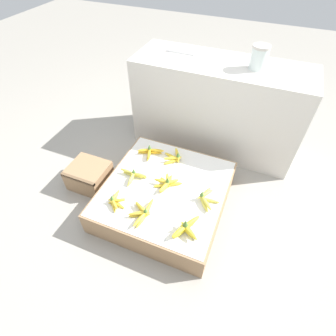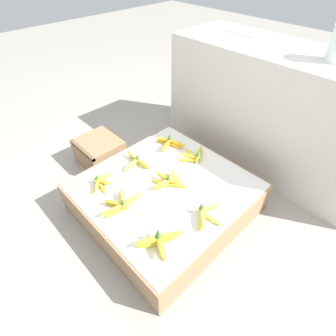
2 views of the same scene
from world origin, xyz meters
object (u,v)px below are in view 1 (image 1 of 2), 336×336
Objects in this scene: banana_bunch_back_midleft at (175,157)px; banana_bunch_front_midright at (186,228)px; banana_bunch_front_left at (115,201)px; banana_bunch_back_left at (150,152)px; wooden_crate at (89,175)px; banana_bunch_middle_midleft at (167,183)px; glass_jar at (259,57)px; banana_bunch_middle_left at (133,175)px; foam_tray_white at (183,49)px; banana_bunch_middle_midright at (206,198)px; banana_bunch_front_midleft at (143,212)px.

banana_bunch_front_midright is at bearing -62.36° from banana_bunch_back_midleft.
banana_bunch_back_left reaches higher than banana_bunch_front_left.
banana_bunch_middle_midleft is (0.69, 0.06, 0.14)m from wooden_crate.
glass_jar is at bearing 65.90° from banana_bunch_middle_midleft.
wooden_crate is 0.44m from banana_bunch_middle_left.
glass_jar is 0.69× the size of foam_tray_white.
banana_bunch_middle_left is 0.91× the size of foam_tray_white.
banana_bunch_back_midleft is at bearing 117.64° from banana_bunch_front_midright.
glass_jar is (0.12, 1.20, 0.67)m from banana_bunch_front_midright.
banana_bunch_middle_left is at bearing 4.68° from wooden_crate.
banana_bunch_middle_midright reaches higher than banana_bunch_front_left.
banana_bunch_back_left is (-0.22, 0.58, 0.00)m from banana_bunch_front_midleft.
foam_tray_white is at bearing 106.38° from banana_bunch_back_midleft.
banana_bunch_front_midleft is 0.32m from banana_bunch_front_midright.
banana_bunch_front_left is 0.86× the size of banana_bunch_back_midleft.
banana_bunch_front_midleft is at bearing -21.08° from wooden_crate.
glass_jar is at bearing 60.31° from banana_bunch_front_left.
banana_bunch_middle_midright is at bearing -5.07° from banana_bunch_middle_midleft.
banana_bunch_front_left is (0.42, -0.23, 0.14)m from wooden_crate.
banana_bunch_back_left is 0.95m from foam_tray_white.
banana_bunch_front_midright is 0.80m from banana_bunch_back_left.
banana_bunch_front_left is 0.41m from banana_bunch_middle_midleft.
wooden_crate is 0.56m from banana_bunch_back_left.
banana_bunch_back_midleft is at bearing -73.62° from foam_tray_white.
banana_bunch_middle_midleft is at bearing -75.59° from foam_tray_white.
banana_bunch_front_left is 0.72× the size of foam_tray_white.
wooden_crate is 1.66m from glass_jar.
banana_bunch_front_midleft is (0.64, -0.25, 0.14)m from wooden_crate.
glass_jar reaches higher than banana_bunch_front_midright.
banana_bunch_front_left is 0.55m from banana_bunch_front_midright.
banana_bunch_back_left is at bearing 89.00° from banana_bunch_front_left.
banana_bunch_front_left is at bearing -29.42° from wooden_crate.
banana_bunch_front_midleft is at bearing -110.47° from glass_jar.
glass_jar is (0.40, 0.88, 0.68)m from banana_bunch_middle_midleft.
banana_bunch_middle_midright is (0.05, 0.29, -0.01)m from banana_bunch_front_midright.
banana_bunch_back_midleft is at bearing 54.85° from banana_bunch_middle_left.
wooden_crate is 1.21× the size of banana_bunch_front_midleft.
foam_tray_white is (-0.26, 1.00, 0.60)m from banana_bunch_middle_midleft.
banana_bunch_back_left is at bearing 110.59° from banana_bunch_front_midleft.
foam_tray_white reaches higher than banana_bunch_middle_midright.
banana_bunch_front_midright is at bearing -99.33° from banana_bunch_middle_midright.
banana_bunch_front_midright reaches higher than banana_bunch_back_midleft.
banana_bunch_front_left is at bearing -111.23° from banana_bunch_back_midleft.
banana_bunch_front_midright is 1.00× the size of banana_bunch_middle_left.
foam_tray_white is (-0.58, 1.03, 0.60)m from banana_bunch_middle_midright.
banana_bunch_middle_midleft is at bearing 5.92° from banana_bunch_middle_left.
banana_bunch_front_midleft is 1.23× the size of banana_bunch_back_midleft.
foam_tray_white is (0.01, 0.73, 0.60)m from banana_bunch_back_left.
banana_bunch_back_left is (-0.54, 0.59, -0.01)m from banana_bunch_front_midright.
banana_bunch_front_midleft is 0.47m from banana_bunch_middle_midright.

